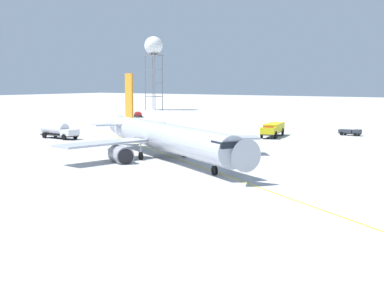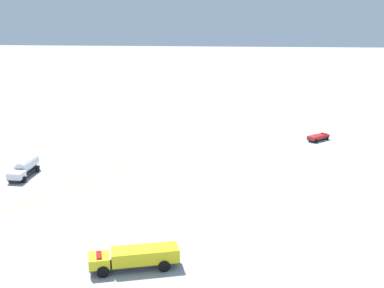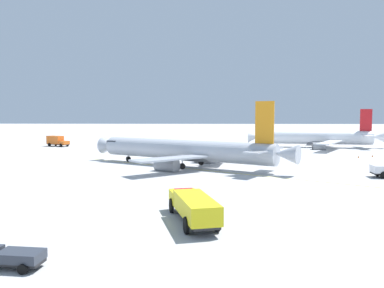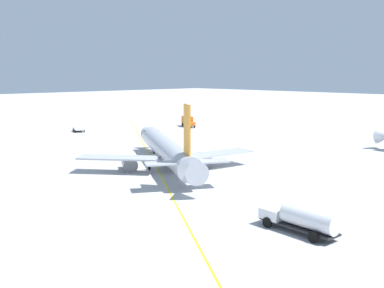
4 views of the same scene
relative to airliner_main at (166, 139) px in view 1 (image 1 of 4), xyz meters
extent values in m
plane|color=#B2B2B2|center=(0.10, -0.59, -2.87)|extent=(600.00, 600.00, 0.00)
cylinder|color=#B2B7C1|center=(-0.46, 0.27, 0.21)|extent=(32.70, 20.95, 3.66)
cone|color=#B2B7C1|center=(-16.94, 9.75, 0.21)|extent=(4.33, 4.51, 3.48)
cone|color=#B2B7C1|center=(16.27, -9.37, 0.51)|extent=(5.02, 4.69, 3.11)
cube|color=black|center=(-15.03, 8.65, 1.04)|extent=(3.63, 3.89, 0.70)
ellipsoid|color=slate|center=(1.08, -0.62, -0.79)|extent=(12.76, 9.25, 2.01)
cube|color=orange|center=(13.12, -7.56, 5.48)|extent=(2.89, 1.80, 6.88)
cube|color=#B2B7C1|center=(11.50, -10.38, 0.95)|extent=(4.77, 5.68, 0.20)
cube|color=#B2B7C1|center=(14.75, -4.73, 0.95)|extent=(4.77, 5.68, 0.20)
cube|color=#B2B7C1|center=(-2.28, -8.31, -0.43)|extent=(12.50, 11.18, 0.28)
cube|color=#B2B7C1|center=(6.04, 6.15, -0.43)|extent=(5.81, 13.46, 0.28)
cylinder|color=gray|center=(-3.03, -5.62, -1.87)|extent=(4.59, 4.03, 2.40)
cylinder|color=black|center=(-4.77, -4.62, -1.87)|extent=(1.15, 1.84, 2.04)
cylinder|color=gray|center=(3.34, 5.45, -1.87)|extent=(4.59, 4.03, 2.40)
cylinder|color=black|center=(1.60, 6.45, -1.87)|extent=(1.15, 1.84, 2.04)
cylinder|color=#9EA0A5|center=(-12.19, 7.02, -1.37)|extent=(0.20, 0.20, 1.90)
cylinder|color=black|center=(-12.19, 7.02, -2.32)|extent=(1.10, 0.81, 1.10)
cylinder|color=#9EA0A5|center=(-0.53, -3.42, -1.37)|extent=(0.20, 0.20, 1.90)
cylinder|color=black|center=(-0.53, -3.42, -2.32)|extent=(1.10, 0.81, 1.10)
cylinder|color=#9EA0A5|center=(2.69, 2.18, -1.37)|extent=(0.20, 0.20, 1.90)
cylinder|color=black|center=(2.69, 2.18, -2.32)|extent=(1.10, 0.81, 1.10)
cube|color=#232326|center=(61.85, -67.33, -2.39)|extent=(4.94, 5.24, 0.20)
cube|color=red|center=(63.15, -68.78, -1.97)|extent=(2.56, 2.54, 0.65)
cube|color=black|center=(63.64, -69.32, -1.87)|extent=(1.27, 1.15, 0.36)
cube|color=red|center=(61.23, -66.63, -1.94)|extent=(3.91, 4.05, 0.70)
cube|color=red|center=(63.15, -68.78, -1.54)|extent=(1.41, 1.35, 0.16)
cylinder|color=black|center=(63.87, -68.13, -2.49)|extent=(0.72, 0.75, 0.76)
cylinder|color=black|center=(62.43, -69.42, -2.49)|extent=(0.72, 0.75, 0.76)
cylinder|color=black|center=(61.39, -65.35, -2.49)|extent=(0.72, 0.75, 0.76)
cylinder|color=black|center=(59.94, -66.65, -2.49)|extent=(0.72, 0.75, 0.76)
cube|color=#232326|center=(-8.71, -47.61, -2.45)|extent=(4.30, 1.79, 0.20)
cube|color=#2D333D|center=(-10.17, -47.46, -2.00)|extent=(1.41, 1.76, 0.70)
cube|color=black|center=(-10.70, -47.41, -1.90)|extent=(0.21, 1.38, 0.39)
cube|color=#2D333D|center=(-7.99, -47.68, -2.05)|extent=(2.88, 1.90, 0.60)
cylinder|color=black|center=(-10.25, -48.28, -2.55)|extent=(0.66, 0.34, 0.64)
cylinder|color=black|center=(-10.09, -46.65, -2.55)|extent=(0.66, 0.34, 0.64)
cylinder|color=black|center=(-7.46, -48.55, -2.55)|extent=(0.66, 0.34, 0.64)
cylinder|color=black|center=(-7.30, -46.92, -2.55)|extent=(0.66, 0.34, 0.64)
cube|color=#232326|center=(2.47, -36.59, -2.07)|extent=(4.86, 10.62, 0.20)
cube|color=yellow|center=(1.43, -32.72, -1.37)|extent=(3.15, 3.00, 1.20)
cube|color=black|center=(1.14, -31.66, -1.19)|extent=(2.14, 0.65, 0.67)
cube|color=yellow|center=(2.81, -37.84, -1.17)|extent=(4.56, 8.22, 1.60)
cube|color=red|center=(1.43, -32.72, -0.67)|extent=(1.92, 1.06, 0.16)
cylinder|color=black|center=(0.26, -33.41, -2.17)|extent=(0.64, 1.42, 1.40)
cylinder|color=black|center=(2.78, -32.73, -2.17)|extent=(0.64, 1.42, 1.40)
cylinder|color=black|center=(2.08, -40.14, -2.17)|extent=(0.64, 1.42, 1.40)
cylinder|color=black|center=(4.60, -39.46, -2.17)|extent=(0.64, 1.42, 1.40)
cube|color=#232326|center=(33.39, -11.15, -2.22)|extent=(8.56, 2.72, 0.20)
cube|color=silver|center=(30.38, -10.96, -1.57)|extent=(2.56, 2.74, 1.10)
cube|color=black|center=(29.28, -10.89, -1.41)|extent=(0.21, 2.18, 0.62)
cylinder|color=silver|center=(34.69, -11.23, -1.06)|extent=(5.96, 2.48, 2.12)
cylinder|color=black|center=(30.37, -12.26, -2.32)|extent=(1.12, 0.35, 1.10)
cylinder|color=black|center=(30.53, -9.67, -2.32)|extent=(1.12, 0.35, 1.10)
cylinder|color=black|center=(36.01, -12.61, -2.32)|extent=(1.12, 0.35, 1.10)
cylinder|color=black|center=(36.17, -10.02, -2.32)|extent=(1.12, 0.35, 1.10)
cylinder|color=slate|center=(85.55, -99.65, 6.89)|extent=(0.24, 0.24, 19.53)
cylinder|color=slate|center=(81.14, -99.65, 6.89)|extent=(0.24, 0.24, 19.53)
cylinder|color=slate|center=(81.14, -104.05, 6.89)|extent=(0.24, 0.24, 19.53)
cylinder|color=slate|center=(85.55, -104.05, 6.89)|extent=(0.24, 0.24, 19.53)
cube|color=slate|center=(83.35, -101.85, 2.01)|extent=(4.61, 4.61, 0.16)
cube|color=slate|center=(83.35, -101.85, 6.89)|extent=(4.61, 4.61, 0.16)
cube|color=slate|center=(83.35, -101.85, 11.78)|extent=(4.61, 4.61, 0.16)
cube|color=slate|center=(83.35, -101.85, 16.81)|extent=(5.21, 5.21, 0.30)
sphere|color=white|center=(83.35, -101.85, 20.26)|extent=(6.61, 6.61, 6.61)
cube|color=yellow|center=(-1.40, -1.27, -2.87)|extent=(138.22, 89.79, 0.01)
camera|label=1|loc=(-46.33, 60.68, 7.83)|focal=53.23mm
camera|label=2|loc=(-50.90, -47.24, 27.50)|focal=48.14mm
camera|label=3|loc=(3.74, -71.21, 6.90)|focal=36.48mm
camera|label=4|loc=(57.45, -49.00, 12.99)|focal=42.10mm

